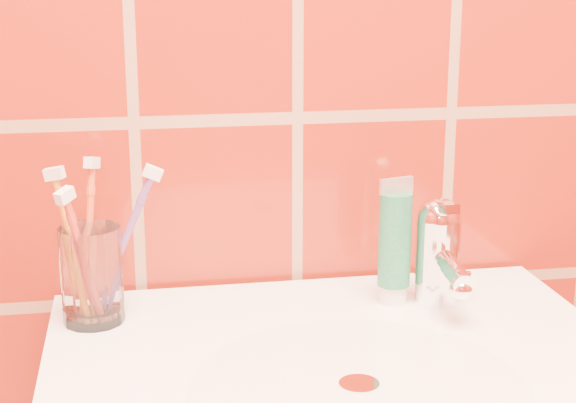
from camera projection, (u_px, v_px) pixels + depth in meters
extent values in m
cylinder|color=silver|center=(359.00, 387.00, 0.77)|extent=(0.30, 0.30, 0.00)
cylinder|color=white|center=(359.00, 385.00, 0.77)|extent=(0.04, 0.04, 0.00)
cylinder|color=white|center=(92.00, 275.00, 0.91)|extent=(0.07, 0.07, 0.10)
cylinder|color=white|center=(393.00, 293.00, 0.97)|extent=(0.03, 0.03, 0.02)
cylinder|color=#186841|center=(395.00, 239.00, 0.95)|extent=(0.04, 0.04, 0.10)
cube|color=beige|center=(397.00, 186.00, 0.94)|extent=(0.04, 0.00, 0.02)
cylinder|color=white|center=(437.00, 261.00, 0.96)|extent=(0.05, 0.05, 0.09)
sphere|color=white|center=(439.00, 219.00, 0.95)|extent=(0.05, 0.05, 0.05)
cylinder|color=white|center=(450.00, 266.00, 0.92)|extent=(0.02, 0.09, 0.03)
cube|color=white|center=(444.00, 206.00, 0.93)|extent=(0.02, 0.06, 0.01)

